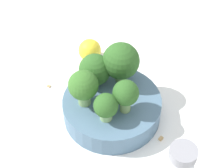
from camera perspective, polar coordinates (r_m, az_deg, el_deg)
ground_plane at (r=0.61m, az=0.00°, el=-4.73°), size 3.00×3.00×0.00m
bowl at (r=0.60m, az=0.00°, el=-3.61°), size 0.16×0.16×0.04m
broccoli_floret_0 at (r=0.58m, az=1.37°, el=3.47°), size 0.06×0.06×0.07m
broccoli_floret_1 at (r=0.59m, az=-2.63°, el=2.14°), size 0.05×0.05×0.05m
broccoli_floret_2 at (r=0.55m, az=-4.38°, el=-0.37°), size 0.05×0.05×0.06m
broccoli_floret_3 at (r=0.54m, az=-0.93°, el=-3.46°), size 0.04×0.04×0.05m
broccoli_floret_4 at (r=0.54m, az=2.06°, el=-1.59°), size 0.04×0.04×0.06m
pepper_shaker at (r=0.53m, az=10.42°, el=-11.87°), size 0.04×0.04×0.07m
lemon_wedge at (r=0.69m, az=-3.40°, el=5.17°), size 0.04×0.04×0.04m
almond_crumb_0 at (r=0.66m, az=-9.60°, el=-0.24°), size 0.01×0.01×0.01m
almond_crumb_1 at (r=0.58m, az=7.46°, el=-8.13°), size 0.01×0.01×0.01m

